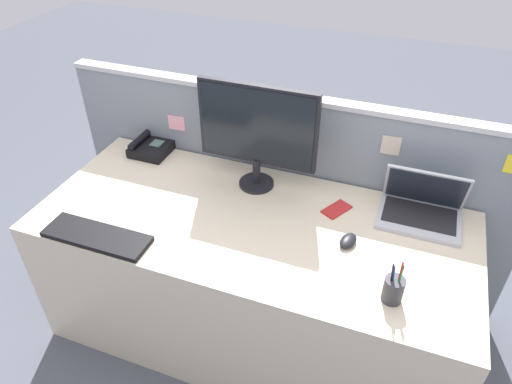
{
  "coord_description": "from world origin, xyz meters",
  "views": [
    {
      "loc": [
        0.56,
        -1.45,
        2.05
      ],
      "look_at": [
        0.0,
        0.05,
        0.85
      ],
      "focal_mm": 32.63,
      "sensor_mm": 36.0,
      "label": 1
    }
  ],
  "objects_px": {
    "computer_mouse_right_hand": "(348,241)",
    "cell_phone_red_case": "(337,209)",
    "desktop_monitor": "(257,130)",
    "pen_cup": "(393,289)",
    "keyboard_main": "(97,236)",
    "laptop": "(421,206)",
    "desk_phone": "(150,148)"
  },
  "relations": [
    {
      "from": "computer_mouse_right_hand",
      "to": "desk_phone",
      "type": "bearing_deg",
      "value": 178.25
    },
    {
      "from": "desktop_monitor",
      "to": "computer_mouse_right_hand",
      "type": "xyz_separation_m",
      "value": [
        0.5,
        -0.27,
        -0.28
      ]
    },
    {
      "from": "desk_phone",
      "to": "pen_cup",
      "type": "bearing_deg",
      "value": -23.16
    },
    {
      "from": "desktop_monitor",
      "to": "pen_cup",
      "type": "relative_size",
      "value": 2.94
    },
    {
      "from": "laptop",
      "to": "keyboard_main",
      "type": "bearing_deg",
      "value": -153.4
    },
    {
      "from": "laptop",
      "to": "desk_phone",
      "type": "relative_size",
      "value": 1.82
    },
    {
      "from": "computer_mouse_right_hand",
      "to": "pen_cup",
      "type": "bearing_deg",
      "value": -34.24
    },
    {
      "from": "computer_mouse_right_hand",
      "to": "cell_phone_red_case",
      "type": "relative_size",
      "value": 0.74
    },
    {
      "from": "laptop",
      "to": "keyboard_main",
      "type": "xyz_separation_m",
      "value": [
        -1.24,
        -0.62,
        -0.04
      ]
    },
    {
      "from": "keyboard_main",
      "to": "computer_mouse_right_hand",
      "type": "distance_m",
      "value": 1.04
    },
    {
      "from": "keyboard_main",
      "to": "cell_phone_red_case",
      "type": "distance_m",
      "value": 1.04
    },
    {
      "from": "keyboard_main",
      "to": "cell_phone_red_case",
      "type": "xyz_separation_m",
      "value": [
        0.89,
        0.53,
        -0.01
      ]
    },
    {
      "from": "pen_cup",
      "to": "cell_phone_red_case",
      "type": "distance_m",
      "value": 0.53
    },
    {
      "from": "computer_mouse_right_hand",
      "to": "cell_phone_red_case",
      "type": "xyz_separation_m",
      "value": [
        -0.09,
        0.2,
        -0.01
      ]
    },
    {
      "from": "desktop_monitor",
      "to": "cell_phone_red_case",
      "type": "height_order",
      "value": "desktop_monitor"
    },
    {
      "from": "desk_phone",
      "to": "laptop",
      "type": "bearing_deg",
      "value": -1.85
    },
    {
      "from": "desktop_monitor",
      "to": "computer_mouse_right_hand",
      "type": "relative_size",
      "value": 5.55
    },
    {
      "from": "desk_phone",
      "to": "cell_phone_red_case",
      "type": "height_order",
      "value": "desk_phone"
    },
    {
      "from": "laptop",
      "to": "keyboard_main",
      "type": "height_order",
      "value": "laptop"
    },
    {
      "from": "laptop",
      "to": "desktop_monitor",
      "type": "bearing_deg",
      "value": -178.23
    },
    {
      "from": "desk_phone",
      "to": "keyboard_main",
      "type": "height_order",
      "value": "desk_phone"
    },
    {
      "from": "desktop_monitor",
      "to": "desk_phone",
      "type": "distance_m",
      "value": 0.69
    },
    {
      "from": "desktop_monitor",
      "to": "keyboard_main",
      "type": "xyz_separation_m",
      "value": [
        -0.49,
        -0.6,
        -0.29
      ]
    },
    {
      "from": "desktop_monitor",
      "to": "laptop",
      "type": "bearing_deg",
      "value": 1.77
    },
    {
      "from": "computer_mouse_right_hand",
      "to": "laptop",
      "type": "bearing_deg",
      "value": 62.91
    },
    {
      "from": "cell_phone_red_case",
      "to": "keyboard_main",
      "type": "bearing_deg",
      "value": -120.27
    },
    {
      "from": "pen_cup",
      "to": "laptop",
      "type": "bearing_deg",
      "value": 84.1
    },
    {
      "from": "keyboard_main",
      "to": "computer_mouse_right_hand",
      "type": "bearing_deg",
      "value": 18.32
    },
    {
      "from": "laptop",
      "to": "pen_cup",
      "type": "xyz_separation_m",
      "value": [
        -0.05,
        -0.53,
        0.0
      ]
    },
    {
      "from": "laptop",
      "to": "pen_cup",
      "type": "relative_size",
      "value": 1.84
    },
    {
      "from": "laptop",
      "to": "cell_phone_red_case",
      "type": "bearing_deg",
      "value": -165.61
    },
    {
      "from": "computer_mouse_right_hand",
      "to": "cell_phone_red_case",
      "type": "height_order",
      "value": "computer_mouse_right_hand"
    }
  ]
}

